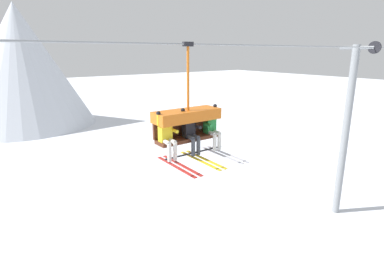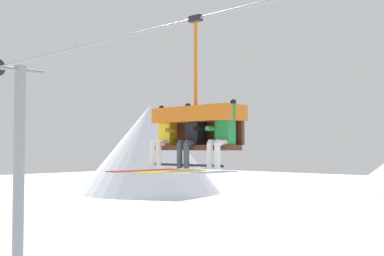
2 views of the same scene
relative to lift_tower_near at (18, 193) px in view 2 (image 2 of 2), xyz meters
The scene contains 7 objects.
mountain_peak_west 51.42m from the lift_tower_near, 132.52° to the left, with size 19.76×19.76×12.15m.
lift_tower_near is the anchor object (origin of this frame).
lift_cable 10.21m from the lift_tower_near, ahead, with size 20.72×0.05×0.05m.
chairlift_chair 8.68m from the lift_tower_near, ahead, with size 1.92×0.74×2.96m.
skier_yellow 7.90m from the lift_tower_near, ahead, with size 0.48×1.70×1.34m.
skier_black 8.63m from the lift_tower_near, ahead, with size 0.48×1.70×1.34m.
skier_green 9.37m from the lift_tower_near, ahead, with size 0.48×1.70×1.34m.
Camera 2 is at (6.85, -7.79, 6.08)m, focal length 45.00 mm.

